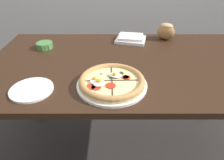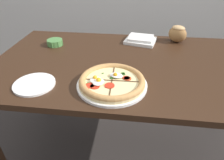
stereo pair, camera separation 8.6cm
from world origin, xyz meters
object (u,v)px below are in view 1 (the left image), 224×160
(dining_table, at_px, (126,76))
(ramekin_bowl, at_px, (45,45))
(bread_piece_near, at_px, (166,31))
(side_saucer, at_px, (32,90))
(pizza, at_px, (112,82))
(napkin_folded, at_px, (131,39))

(dining_table, xyz_separation_m, ramekin_bowl, (-0.49, 0.17, 0.12))
(bread_piece_near, relative_size, side_saucer, 0.80)
(pizza, bearing_deg, ramekin_bowl, 135.26)
(ramekin_bowl, bearing_deg, side_saucer, -81.37)
(napkin_folded, xyz_separation_m, side_saucer, (-0.47, -0.55, -0.01))
(pizza, height_order, bread_piece_near, bread_piece_near)
(dining_table, xyz_separation_m, pizza, (-0.08, -0.23, 0.12))
(napkin_folded, height_order, bread_piece_near, bread_piece_near)
(dining_table, height_order, napkin_folded, napkin_folded)
(dining_table, relative_size, napkin_folded, 6.84)
(ramekin_bowl, relative_size, side_saucer, 0.56)
(ramekin_bowl, bearing_deg, napkin_folded, 12.10)
(bread_piece_near, xyz_separation_m, side_saucer, (-0.70, -0.59, -0.05))
(dining_table, xyz_separation_m, side_saucer, (-0.42, -0.27, 0.10))
(napkin_folded, xyz_separation_m, bread_piece_near, (0.23, 0.04, 0.04))
(ramekin_bowl, xyz_separation_m, napkin_folded, (0.53, 0.11, -0.00))
(ramekin_bowl, relative_size, bread_piece_near, 0.69)
(dining_table, bearing_deg, bread_piece_near, 49.32)
(pizza, bearing_deg, napkin_folded, 76.43)
(pizza, height_order, side_saucer, pizza)
(dining_table, distance_m, ramekin_bowl, 0.53)
(bread_piece_near, bearing_deg, napkin_folded, -171.30)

